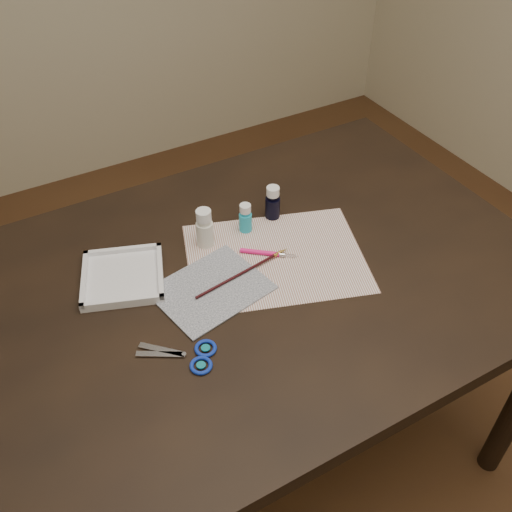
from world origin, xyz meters
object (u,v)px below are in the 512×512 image
scissors (176,356)px  paint_bottle_white (205,228)px  paint_bottle_cyan (245,218)px  palette_tray (123,276)px  paper (275,258)px  paint_bottle_navy (273,202)px  canvas (211,289)px

scissors → paint_bottle_white: bearing=-94.9°
paint_bottle_white → paint_bottle_cyan: paint_bottle_white is taller
palette_tray → paper: bearing=-17.4°
paint_bottle_white → paint_bottle_cyan: bearing=-0.2°
paint_bottle_navy → paint_bottle_white: bearing=-176.0°
paper → scissors: size_ratio=2.35×
paint_bottle_navy → scissors: bearing=-143.2°
canvas → paint_bottle_white: 0.16m
palette_tray → canvas: bearing=-38.8°
paper → canvas: 0.18m
canvas → paint_bottle_navy: (0.25, 0.16, 0.04)m
canvas → scissors: scissors is taller
paper → scissors: 0.35m
paint_bottle_navy → palette_tray: (-0.40, -0.03, -0.03)m
canvas → paint_bottle_navy: paint_bottle_navy is taller
palette_tray → scissors: bearing=-86.5°
canvas → scissors: bearing=-136.6°
canvas → palette_tray: bearing=141.2°
paper → paint_bottle_cyan: paint_bottle_cyan is taller
canvas → paint_bottle_cyan: (0.16, 0.14, 0.03)m
paper → palette_tray: (-0.33, 0.10, 0.01)m
paint_bottle_cyan → scissors: paint_bottle_cyan is taller
paper → palette_tray: size_ratio=2.29×
paper → canvas: size_ratio=1.75×
scissors → paint_bottle_navy: bearing=-112.8°
paper → scissors: bearing=-154.1°
paint_bottle_navy → paint_bottle_cyan: bearing=-170.8°
paint_bottle_white → scissors: 0.34m
paper → paint_bottle_navy: size_ratio=4.53×
paint_bottle_cyan → scissors: (-0.30, -0.27, -0.03)m
canvas → paint_bottle_cyan: size_ratio=3.03×
canvas → palette_tray: (-0.15, 0.12, 0.01)m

